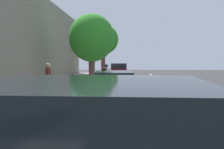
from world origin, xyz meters
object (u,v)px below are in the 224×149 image
bicycle_at_curb (109,83)px  cyclist_with_backpack (106,73)px  parked_sedan_red_nearest (118,71)px  fire_hydrant (64,108)px  street_tree_mid_block (92,38)px  parked_sedan_silver_second (114,90)px  street_tree_near_cyclist (103,40)px  pedestrian_on_phone (48,79)px

bicycle_at_curb → cyclist_with_backpack: 0.79m
bicycle_at_curb → cyclist_with_backpack: (0.22, -0.43, 0.62)m
parked_sedan_red_nearest → fire_hydrant: 20.42m
parked_sedan_red_nearest → street_tree_mid_block: bearing=78.1°
parked_sedan_silver_second → street_tree_near_cyclist: 21.22m
bicycle_at_curb → cyclist_with_backpack: cyclist_with_backpack is taller
cyclist_with_backpack → fire_hydrant: bearing=86.5°
cyclist_with_backpack → street_tree_mid_block: size_ratio=0.32×
cyclist_with_backpack → pedestrian_on_phone: 7.19m
pedestrian_on_phone → parked_sedan_silver_second: bearing=161.6°
bicycle_at_curb → pedestrian_on_phone: (2.53, 6.38, 0.75)m
bicycle_at_curb → cyclist_with_backpack: bearing=-63.2°
pedestrian_on_phone → parked_sedan_red_nearest: bearing=-100.8°
fire_hydrant → parked_sedan_red_nearest: bearing=-94.0°
street_tree_near_cyclist → pedestrian_on_phone: size_ratio=3.36×
cyclist_with_backpack → street_tree_near_cyclist: size_ratio=0.28×
cyclist_with_backpack → pedestrian_on_phone: pedestrian_on_phone is taller
street_tree_mid_block → fire_hydrant: (-0.40, 11.81, -2.94)m
pedestrian_on_phone → fire_hydrant: bearing=110.5°
parked_sedan_silver_second → cyclist_with_backpack: (0.80, -7.84, 0.24)m
cyclist_with_backpack → parked_sedan_red_nearest: bearing=-94.6°
fire_hydrant → street_tree_mid_block: bearing=-88.1°
street_tree_near_cyclist → bicycle_at_curb: bearing=95.5°
parked_sedan_red_nearest → cyclist_with_backpack: bearing=85.4°
street_tree_near_cyclist → pedestrian_on_phone: 20.10m
pedestrian_on_phone → fire_hydrant: 4.70m
street_tree_near_cyclist → parked_sedan_silver_second: bearing=95.1°
parked_sedan_silver_second → street_tree_near_cyclist: (1.87, -20.86, 3.42)m
cyclist_with_backpack → street_tree_near_cyclist: street_tree_near_cyclist is taller
parked_sedan_red_nearest → parked_sedan_silver_second: 17.03m
street_tree_mid_block → pedestrian_on_phone: bearing=80.6°
cyclist_with_backpack → street_tree_mid_block: bearing=-30.2°
parked_sedan_silver_second → bicycle_at_curb: size_ratio=2.99×
parked_sedan_red_nearest → street_tree_near_cyclist: 5.44m
cyclist_with_backpack → fire_hydrant: (0.68, 11.18, -0.43)m
bicycle_at_curb → street_tree_near_cyclist: (1.29, -13.45, 3.79)m
street_tree_near_cyclist → cyclist_with_backpack: bearing=94.7°
cyclist_with_backpack → fire_hydrant: cyclist_with_backpack is taller
street_tree_mid_block → parked_sedan_silver_second: bearing=102.5°
parked_sedan_silver_second → fire_hydrant: 3.65m
street_tree_near_cyclist → street_tree_mid_block: bearing=90.0°
street_tree_near_cyclist → fire_hydrant: 24.47m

